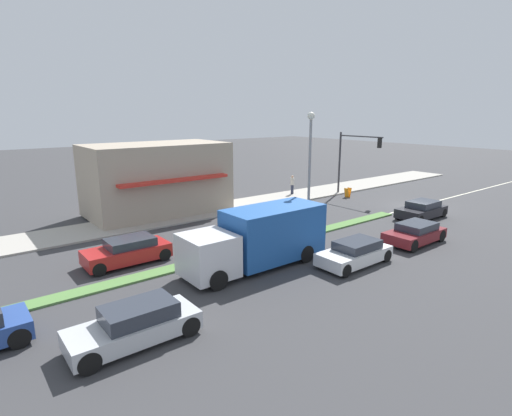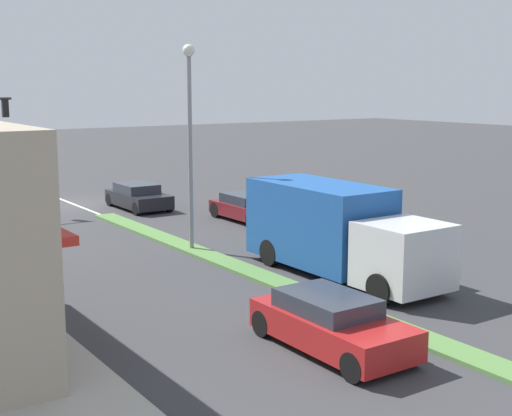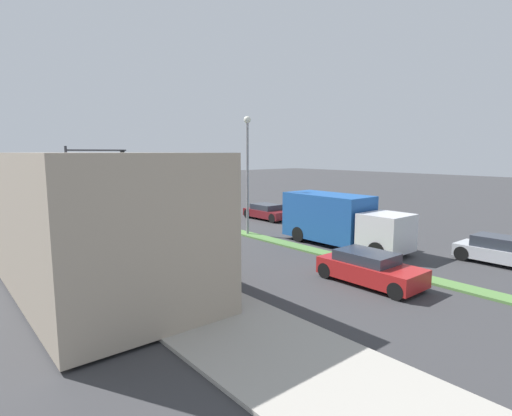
{
  "view_description": "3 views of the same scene",
  "coord_description": "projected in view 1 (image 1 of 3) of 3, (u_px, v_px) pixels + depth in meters",
  "views": [
    {
      "loc": [
        -16.77,
        29.72,
        7.41
      ],
      "look_at": [
        0.8,
        15.9,
        2.08
      ],
      "focal_mm": 28.0,
      "sensor_mm": 36.0,
      "label": 1
    },
    {
      "loc": [
        12.43,
        35.07,
        6.04
      ],
      "look_at": [
        -1.17,
        14.95,
        1.84
      ],
      "focal_mm": 50.0,
      "sensor_mm": 36.0,
      "label": 2
    },
    {
      "loc": [
        15.67,
        32.05,
        5.26
      ],
      "look_at": [
        1.33,
        14.87,
        2.13
      ],
      "focal_mm": 28.0,
      "sensor_mm": 36.0,
      "label": 3
    }
  ],
  "objects": [
    {
      "name": "building_corner_store",
      "position": [
        157.0,
        178.0,
        29.68
      ],
      "size": [
        6.12,
        10.04,
        5.13
      ],
      "color": "tan",
      "rests_on": "sidewalk_right"
    },
    {
      "name": "sedan_silver",
      "position": [
        135.0,
        325.0,
        13.1
      ],
      "size": [
        1.72,
        4.23,
        1.32
      ],
      "color": "#B7BABF",
      "rests_on": "ground"
    },
    {
      "name": "ground_plane",
      "position": [
        235.0,
        254.0,
        21.58
      ],
      "size": [
        160.0,
        160.0,
        0.0
      ],
      "primitive_type": "plane",
      "color": "#38383A"
    },
    {
      "name": "lane_marking_center",
      "position": [
        416.0,
        207.0,
        32.41
      ],
      "size": [
        0.16,
        60.0,
        0.01
      ],
      "primitive_type": "cube",
      "color": "beige",
      "rests_on": "ground"
    },
    {
      "name": "pedestrian",
      "position": [
        292.0,
        184.0,
        36.7
      ],
      "size": [
        0.34,
        0.34,
        1.72
      ],
      "color": "#282D42",
      "rests_on": "sidewalk_right"
    },
    {
      "name": "street_lamp",
      "position": [
        310.0,
        158.0,
        23.83
      ],
      "size": [
        0.44,
        0.44,
        7.37
      ],
      "color": "gray",
      "rests_on": "median_strip"
    },
    {
      "name": "hatchback_red",
      "position": [
        128.0,
        251.0,
        20.09
      ],
      "size": [
        1.84,
        4.15,
        1.29
      ],
      "color": "#AD1E1E",
      "rests_on": "ground"
    },
    {
      "name": "traffic_signal_main",
      "position": [
        352.0,
        153.0,
        35.77
      ],
      "size": [
        4.59,
        0.34,
        5.6
      ],
      "color": "#333338",
      "rests_on": "sidewalk_right"
    },
    {
      "name": "delivery_truck",
      "position": [
        260.0,
        238.0,
        19.54
      ],
      "size": [
        2.44,
        7.5,
        2.87
      ],
      "color": "silver",
      "rests_on": "ground"
    },
    {
      "name": "sidewalk_right",
      "position": [
        155.0,
        220.0,
        28.15
      ],
      "size": [
        4.0,
        73.0,
        0.12
      ],
      "primitive_type": "cube",
      "color": "#A8A399",
      "rests_on": "ground"
    },
    {
      "name": "sedan_maroon",
      "position": [
        415.0,
        233.0,
        23.24
      ],
      "size": [
        1.9,
        3.93,
        1.19
      ],
      "color": "maroon",
      "rests_on": "ground"
    },
    {
      "name": "median_strip",
      "position": [
        53.0,
        299.0,
        16.16
      ],
      "size": [
        0.9,
        46.0,
        0.1
      ],
      "primitive_type": "cube",
      "color": "#568442",
      "rests_on": "ground"
    },
    {
      "name": "warning_aframe_sign",
      "position": [
        348.0,
        193.0,
        35.95
      ],
      "size": [
        0.45,
        0.53,
        0.84
      ],
      "color": "orange",
      "rests_on": "ground"
    },
    {
      "name": "van_white",
      "position": [
        355.0,
        253.0,
        19.93
      ],
      "size": [
        1.77,
        4.04,
        1.22
      ],
      "color": "silver",
      "rests_on": "ground"
    },
    {
      "name": "sedan_dark",
      "position": [
        422.0,
        210.0,
        28.76
      ],
      "size": [
        1.91,
        4.01,
        1.24
      ],
      "color": "black",
      "rests_on": "ground"
    }
  ]
}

